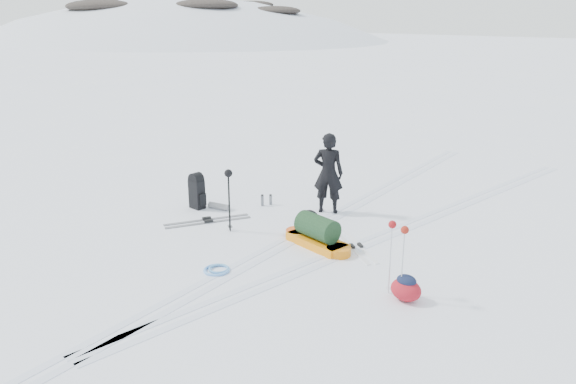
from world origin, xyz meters
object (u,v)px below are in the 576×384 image
(skier, at_px, (328,173))
(ski_poles_black, at_px, (229,181))
(pulk_sled, at_px, (317,234))
(expedition_rucksack, at_px, (200,192))

(skier, bearing_deg, ski_poles_black, 41.48)
(pulk_sled, bearing_deg, expedition_rucksack, -171.14)
(skier, height_order, expedition_rucksack, skier)
(pulk_sled, bearing_deg, skier, 129.43)
(skier, xyz_separation_m, expedition_rucksack, (-2.39, -1.66, -0.52))
(expedition_rucksack, bearing_deg, ski_poles_black, -16.49)
(skier, bearing_deg, expedition_rucksack, 7.64)
(ski_poles_black, bearing_deg, skier, 47.23)
(skier, distance_m, pulk_sled, 2.06)
(expedition_rucksack, bearing_deg, skier, 37.99)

